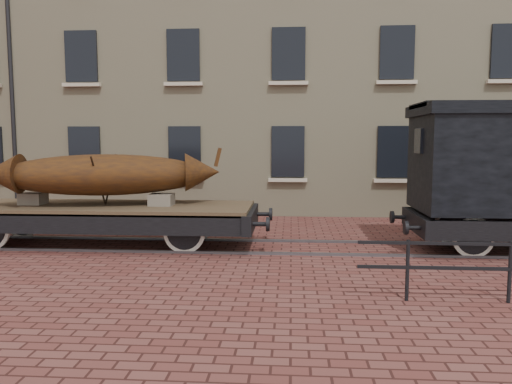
{
  "coord_description": "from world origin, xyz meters",
  "views": [
    {
      "loc": [
        1.12,
        -11.81,
        2.6
      ],
      "look_at": [
        0.24,
        0.5,
        1.3
      ],
      "focal_mm": 35.0,
      "sensor_mm": 36.0,
      "label": 1
    }
  ],
  "objects": [
    {
      "name": "ground",
      "position": [
        0.0,
        0.0,
        0.0
      ],
      "size": [
        90.0,
        90.0,
        0.0
      ],
      "primitive_type": "plane",
      "color": "#582924"
    },
    {
      "name": "warehouse_cream",
      "position": [
        3.0,
        9.99,
        7.0
      ],
      "size": [
        40.0,
        10.19,
        14.0
      ],
      "color": "#C4B68D",
      "rests_on": "ground"
    },
    {
      "name": "rail_track",
      "position": [
        0.0,
        0.0,
        0.03
      ],
      "size": [
        30.0,
        1.52,
        0.06
      ],
      "color": "#59595E",
      "rests_on": "ground"
    },
    {
      "name": "flatcar_wagon",
      "position": [
        -3.63,
        -0.0,
        0.8
      ],
      "size": [
        8.55,
        2.32,
        1.29
      ],
      "color": "#433B26",
      "rests_on": "ground"
    },
    {
      "name": "iron_boat",
      "position": [
        -3.42,
        -0.0,
        1.75
      ],
      "size": [
        5.68,
        2.63,
        1.4
      ],
      "color": "#4E290C",
      "rests_on": "flatcar_wagon"
    }
  ]
}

